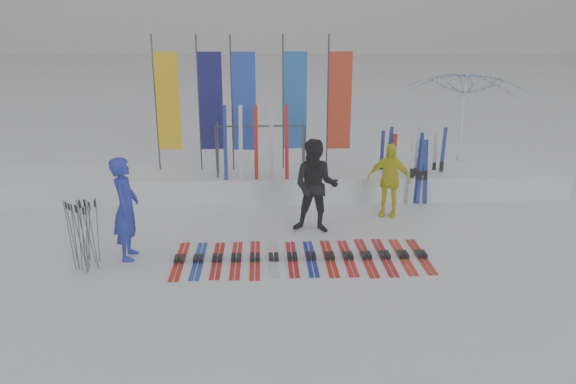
{
  "coord_description": "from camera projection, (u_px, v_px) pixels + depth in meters",
  "views": [
    {
      "loc": [
        -0.28,
        -8.5,
        4.15
      ],
      "look_at": [
        0.2,
        1.6,
        1.0
      ],
      "focal_mm": 35.0,
      "sensor_mm": 36.0,
      "label": 1
    }
  ],
  "objects": [
    {
      "name": "ground",
      "position": [
        281.0,
        278.0,
        9.35
      ],
      "size": [
        120.0,
        120.0,
        0.0
      ],
      "primitive_type": "plane",
      "color": "white",
      "rests_on": "ground"
    },
    {
      "name": "snow_bank",
      "position": [
        274.0,
        183.0,
        13.65
      ],
      "size": [
        14.0,
        1.6,
        0.6
      ],
      "primitive_type": "cube",
      "color": "white",
      "rests_on": "ground"
    },
    {
      "name": "person_blue",
      "position": [
        126.0,
        209.0,
        9.88
      ],
      "size": [
        0.47,
        0.69,
        1.86
      ],
      "primitive_type": "imported",
      "rotation": [
        0.0,
        0.0,
        1.6
      ],
      "color": "#1E2EB2",
      "rests_on": "ground"
    },
    {
      "name": "person_black",
      "position": [
        316.0,
        186.0,
        11.13
      ],
      "size": [
        1.06,
        0.91,
        1.89
      ],
      "primitive_type": "imported",
      "rotation": [
        0.0,
        0.0,
        -0.23
      ],
      "color": "black",
      "rests_on": "ground"
    },
    {
      "name": "person_yellow",
      "position": [
        389.0,
        180.0,
        12.09
      ],
      "size": [
        1.02,
        0.7,
        1.61
      ],
      "primitive_type": "imported",
      "rotation": [
        0.0,
        0.0,
        -0.37
      ],
      "color": "yellow",
      "rests_on": "ground"
    },
    {
      "name": "tent_canopy",
      "position": [
        463.0,
        123.0,
        15.12
      ],
      "size": [
        3.39,
        3.44,
        2.87
      ],
      "primitive_type": "imported",
      "rotation": [
        0.0,
        0.0,
        -0.08
      ],
      "color": "white",
      "rests_on": "ground"
    },
    {
      "name": "ski_row",
      "position": [
        301.0,
        257.0,
        10.07
      ],
      "size": [
        4.52,
        1.7,
        0.07
      ],
      "color": "red",
      "rests_on": "ground"
    },
    {
      "name": "pole_cluster",
      "position": [
        83.0,
        235.0,
        9.58
      ],
      "size": [
        0.5,
        0.65,
        1.25
      ],
      "color": "#595B60",
      "rests_on": "ground"
    },
    {
      "name": "feather_flags",
      "position": [
        250.0,
        102.0,
        13.29
      ],
      "size": [
        4.66,
        0.19,
        3.2
      ],
      "color": "#383A3F",
      "rests_on": "ground"
    },
    {
      "name": "ski_rack",
      "position": [
        260.0,
        143.0,
        12.93
      ],
      "size": [
        2.04,
        0.8,
        1.23
      ],
      "color": "#383A3F",
      "rests_on": "ground"
    },
    {
      "name": "upright_skis",
      "position": [
        412.0,
        166.0,
        13.25
      ],
      "size": [
        1.47,
        1.02,
        1.7
      ],
      "color": "silver",
      "rests_on": "ground"
    }
  ]
}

